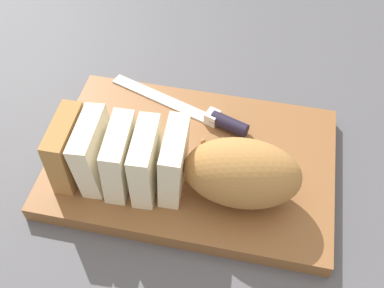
% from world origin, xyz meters
% --- Properties ---
extents(ground_plane, '(3.00, 3.00, 0.00)m').
position_xyz_m(ground_plane, '(0.00, 0.00, 0.00)').
color(ground_plane, '#4C4C51').
extents(cutting_board, '(0.43, 0.28, 0.03)m').
position_xyz_m(cutting_board, '(0.00, 0.00, 0.01)').
color(cutting_board, brown).
rests_on(cutting_board, ground_plane).
extents(bread_loaf, '(0.34, 0.11, 0.10)m').
position_xyz_m(bread_loaf, '(-0.00, 0.05, 0.08)').
color(bread_loaf, '#A8753D').
rests_on(bread_loaf, cutting_board).
extents(bread_knife, '(0.25, 0.10, 0.02)m').
position_xyz_m(bread_knife, '(-0.01, -0.08, 0.03)').
color(bread_knife, silver).
rests_on(bread_knife, cutting_board).
extents(crumb_near_knife, '(0.01, 0.01, 0.01)m').
position_xyz_m(crumb_near_knife, '(-0.01, -0.03, 0.03)').
color(crumb_near_knife, '#A8753D').
rests_on(crumb_near_knife, cutting_board).
extents(crumb_near_loaf, '(0.00, 0.00, 0.00)m').
position_xyz_m(crumb_near_loaf, '(-0.00, 0.07, 0.03)').
color(crumb_near_loaf, '#A8753D').
rests_on(crumb_near_loaf, cutting_board).
extents(crumb_stray_left, '(0.00, 0.00, 0.00)m').
position_xyz_m(crumb_stray_left, '(-0.00, 0.05, 0.03)').
color(crumb_stray_left, '#A8753D').
rests_on(crumb_stray_left, cutting_board).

